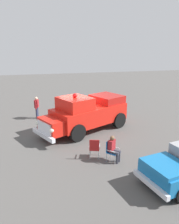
# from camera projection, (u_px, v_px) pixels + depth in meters

# --- Properties ---
(ground_plane) EXTENTS (60.00, 60.00, 0.00)m
(ground_plane) POSITION_uv_depth(u_px,v_px,m) (79.00, 127.00, 15.27)
(ground_plane) COLOR #514F4C
(vintage_fire_truck) EXTENTS (6.30, 4.59, 2.59)m
(vintage_fire_truck) POSITION_uv_depth(u_px,v_px,m) (87.00, 113.00, 14.39)
(vintage_fire_truck) COLOR black
(vintage_fire_truck) RESTS_ON ground
(lawn_chair_near_truck) EXTENTS (0.69, 0.69, 1.02)m
(lawn_chair_near_truck) POSITION_uv_depth(u_px,v_px,m) (111.00, 149.00, 10.72)
(lawn_chair_near_truck) COLOR #B7BABF
(lawn_chair_near_truck) RESTS_ON ground
(lawn_chair_by_car) EXTENTS (0.63, 0.63, 1.02)m
(lawn_chair_by_car) POSITION_uv_depth(u_px,v_px,m) (94.00, 147.00, 10.94)
(lawn_chair_by_car) COLOR #B7BABF
(lawn_chair_by_car) RESTS_ON ground
(spectator_seated) EXTENTS (0.64, 0.64, 1.29)m
(spectator_seated) POSITION_uv_depth(u_px,v_px,m) (113.00, 148.00, 10.62)
(spectator_seated) COLOR #383842
(spectator_seated) RESTS_ON ground
(spectator_standing) EXTENTS (0.36, 0.64, 1.68)m
(spectator_standing) POSITION_uv_depth(u_px,v_px,m) (37.00, 106.00, 16.84)
(spectator_standing) COLOR #2D334C
(spectator_standing) RESTS_ON ground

